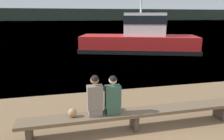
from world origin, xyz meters
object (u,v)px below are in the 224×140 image
person_right (113,97)px  shopping_bag (72,113)px  tugboat_red (140,40)px  person_left (95,98)px  bench_main (134,114)px

person_right → shopping_bag: (-0.99, 0.02, -0.32)m
person_right → tugboat_red: (5.06, 11.75, 0.05)m
person_right → shopping_bag: bearing=178.7°
person_left → tugboat_red: (5.50, 11.75, 0.03)m
person_right → tugboat_red: size_ratio=0.10×
bench_main → tugboat_red: size_ratio=0.59×
person_left → tugboat_red: tugboat_red is taller
bench_main → person_right: person_right is taller
person_left → shopping_bag: person_left is taller
shopping_bag → tugboat_red: (6.05, 11.73, 0.37)m
bench_main → person_left: bearing=179.8°
person_right → bench_main: bearing=-0.5°
person_left → shopping_bag: bearing=177.6°
bench_main → person_left: person_left is taller
bench_main → shopping_bag: shopping_bag is taller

